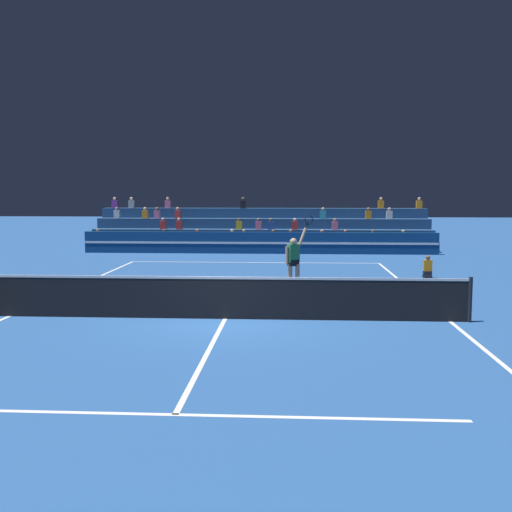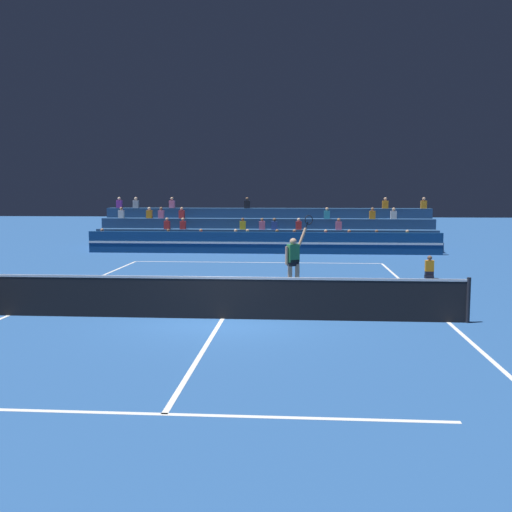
# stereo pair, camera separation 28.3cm
# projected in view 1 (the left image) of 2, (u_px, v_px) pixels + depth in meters

# --- Properties ---
(ground_plane) EXTENTS (120.00, 120.00, 0.00)m
(ground_plane) POSITION_uv_depth(u_px,v_px,m) (225.00, 319.00, 14.84)
(ground_plane) COLOR #285699
(court_lines) EXTENTS (11.10, 23.90, 0.01)m
(court_lines) POSITION_uv_depth(u_px,v_px,m) (225.00, 319.00, 14.84)
(court_lines) COLOR white
(court_lines) RESTS_ON ground
(tennis_net) EXTENTS (12.00, 0.10, 1.10)m
(tennis_net) POSITION_uv_depth(u_px,v_px,m) (225.00, 297.00, 14.78)
(tennis_net) COLOR black
(tennis_net) RESTS_ON ground
(sponsor_banner_wall) EXTENTS (18.00, 0.26, 1.10)m
(sponsor_banner_wall) POSITION_uv_depth(u_px,v_px,m) (259.00, 243.00, 30.42)
(sponsor_banner_wall) COLOR navy
(sponsor_banner_wall) RESTS_ON ground
(bleacher_stand) EXTENTS (18.51, 3.80, 2.83)m
(bleacher_stand) POSITION_uv_depth(u_px,v_px,m) (262.00, 233.00, 33.53)
(bleacher_stand) COLOR navy
(bleacher_stand) RESTS_ON ground
(ball_kid_courtside) EXTENTS (0.30, 0.36, 0.84)m
(ball_kid_courtside) POSITION_uv_depth(u_px,v_px,m) (428.00, 269.00, 21.77)
(ball_kid_courtside) COLOR black
(ball_kid_courtside) RESTS_ON ground
(tennis_player) EXTENTS (0.90, 0.65, 2.46)m
(tennis_player) POSITION_uv_depth(u_px,v_px,m) (294.00, 261.00, 18.65)
(tennis_player) COLOR tan
(tennis_player) RESTS_ON ground
(tennis_ball) EXTENTS (0.07, 0.07, 0.07)m
(tennis_ball) POSITION_uv_depth(u_px,v_px,m) (146.00, 291.00, 18.84)
(tennis_ball) COLOR #C6DB33
(tennis_ball) RESTS_ON ground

